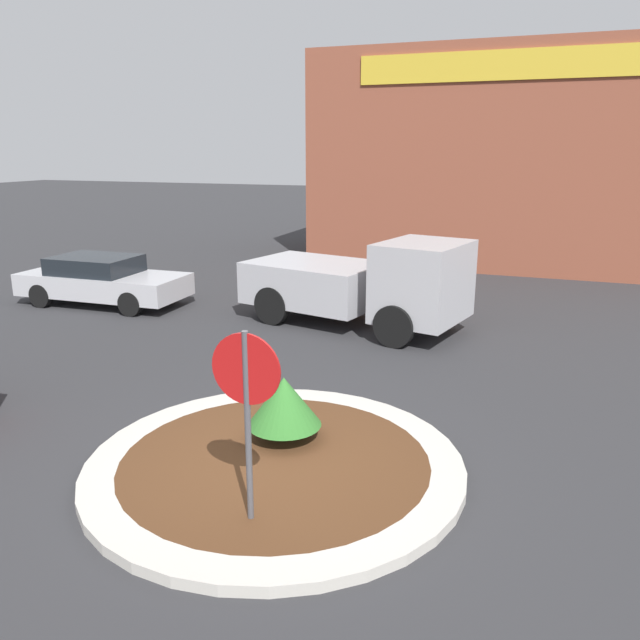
{
  "coord_description": "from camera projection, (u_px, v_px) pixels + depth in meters",
  "views": [
    {
      "loc": [
        3.11,
        -6.83,
        4.13
      ],
      "look_at": [
        -0.41,
        2.87,
        1.27
      ],
      "focal_mm": 35.0,
      "sensor_mm": 36.0,
      "label": 1
    }
  ],
  "objects": [
    {
      "name": "ground_plane",
      "position": [
        275.0,
        469.0,
        8.31
      ],
      "size": [
        120.0,
        120.0,
        0.0
      ],
      "primitive_type": "plane",
      "color": "#2D2D30"
    },
    {
      "name": "traffic_island",
      "position": [
        275.0,
        464.0,
        8.29
      ],
      "size": [
        5.0,
        5.0,
        0.14
      ],
      "color": "#BCB7AD",
      "rests_on": "ground_plane"
    },
    {
      "name": "stop_sign",
      "position": [
        247.0,
        394.0,
        6.58
      ],
      "size": [
        0.79,
        0.07,
        2.32
      ],
      "color": "#4C4C51",
      "rests_on": "ground_plane"
    },
    {
      "name": "island_shrub",
      "position": [
        284.0,
        401.0,
        8.7
      ],
      "size": [
        1.04,
        1.04,
        0.93
      ],
      "color": "brown",
      "rests_on": "traffic_island"
    },
    {
      "name": "utility_truck",
      "position": [
        362.0,
        283.0,
        14.66
      ],
      "size": [
        5.64,
        3.32,
        2.14
      ],
      "rotation": [
        0.0,
        0.0,
        -0.23
      ],
      "color": "#B2B2B7",
      "rests_on": "ground_plane"
    },
    {
      "name": "storefront_building",
      "position": [
        507.0,
        160.0,
        22.69
      ],
      "size": [
        13.44,
        6.07,
        7.4
      ],
      "color": "brown",
      "rests_on": "ground_plane"
    },
    {
      "name": "parked_sedan_silver",
      "position": [
        102.0,
        280.0,
        16.88
      ],
      "size": [
        4.56,
        1.95,
        1.31
      ],
      "rotation": [
        0.0,
        0.0,
        0.02
      ],
      "color": "#B7B7BC",
      "rests_on": "ground_plane"
    }
  ]
}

